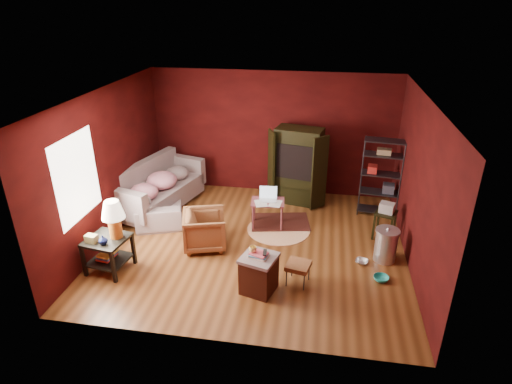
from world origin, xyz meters
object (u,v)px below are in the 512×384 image
tv_armoire (298,165)px  wire_shelving (382,174)px  laptop_desk (268,204)px  hamper (259,273)px  armchair (205,228)px  sofa (160,189)px  side_table (110,230)px

tv_armoire → wire_shelving: bearing=1.9°
laptop_desk → wire_shelving: bearing=16.9°
hamper → laptop_desk: laptop_desk is taller
armchair → hamper: bearing=-149.5°
sofa → tv_armoire: size_ratio=1.36×
tv_armoire → side_table: bearing=-120.4°
sofa → wire_shelving: size_ratio=1.40×
sofa → side_table: (0.06, -2.30, 0.31)m
tv_armoire → wire_shelving: size_ratio=1.03×
tv_armoire → sofa: bearing=-152.4°
armchair → hamper: size_ratio=1.06×
wire_shelving → laptop_desk: bearing=-151.3°
hamper → armchair: bearing=136.5°
hamper → wire_shelving: (2.08, 2.99, 0.58)m
side_table → tv_armoire: bearing=47.5°
laptop_desk → wire_shelving: 2.44m
laptop_desk → sofa: bearing=165.3°
sofa → armchair: 1.94m
laptop_desk → armchair: bearing=-142.4°
sofa → wire_shelving: (4.65, 0.50, 0.45)m
sofa → laptop_desk: (2.42, -0.41, 0.05)m
sofa → armchair: sofa is taller
hamper → wire_shelving: 3.69m
armchair → side_table: size_ratio=0.60×
armchair → tv_armoire: (1.52, 2.17, 0.50)m
hamper → laptop_desk: bearing=94.2°
hamper → laptop_desk: (-0.15, 2.08, 0.17)m
laptop_desk → wire_shelving: size_ratio=0.49×
hamper → tv_armoire: 3.36m
sofa → laptop_desk: sofa is taller
armchair → wire_shelving: wire_shelving is taller
wire_shelving → hamper: bearing=-118.2°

